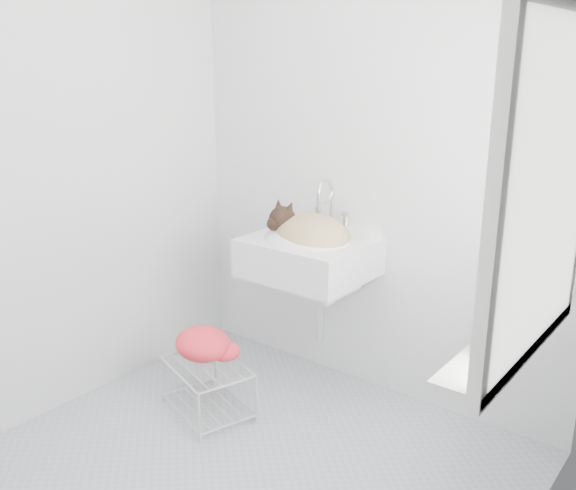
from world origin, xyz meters
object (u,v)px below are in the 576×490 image
Objects in this scene: cat at (310,232)px; sink at (309,238)px; bottle_b at (499,342)px; bottle_c at (518,324)px; wire_rack at (208,385)px; bottle_a at (487,354)px.

sink is at bearing 135.65° from cat.
bottle_b reaches higher than bottle_c.
wire_rack is at bearing -111.10° from cat.
sink is 0.05m from cat.
bottle_a reaches higher than bottle_b.
sink is at bearing 149.35° from bottle_a.
wire_rack is 2.26× the size of bottle_b.
bottle_b is at bearing -26.73° from sink.
cat is at bearing 149.68° from bottle_a.
bottle_b reaches higher than wire_rack.
bottle_c is (1.19, -0.40, -0.04)m from cat.
bottle_b is 0.18m from bottle_c.
cat is at bearing 61.52° from wire_rack.
wire_rack is at bearing -176.48° from bottle_c.
bottle_a is (1.19, -0.69, -0.04)m from cat.
bottle_c is (0.00, 0.18, 0.00)m from bottle_b.
wire_rack is 1.85× the size of bottle_a.
cat is 1.32m from bottle_b.
bottle_b is (1.45, -0.09, 0.70)m from wire_rack.
sink is 0.90m from wire_rack.
cat is 1.84× the size of bottle_a.
cat is 1.00× the size of wire_rack.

